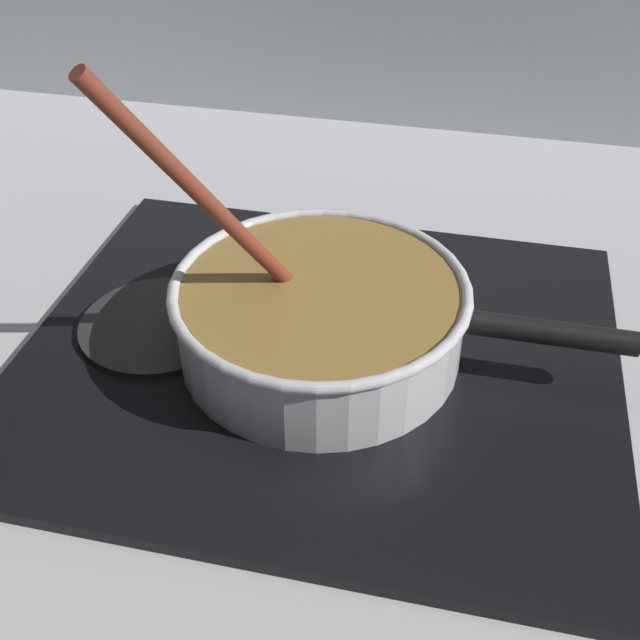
# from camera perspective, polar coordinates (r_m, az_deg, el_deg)

# --- Properties ---
(ground) EXTENTS (2.40, 1.60, 0.04)m
(ground) POSITION_cam_1_polar(r_m,az_deg,el_deg) (0.65, -15.05, -15.64)
(ground) COLOR #B7B7BC
(hob_plate) EXTENTS (0.56, 0.48, 0.01)m
(hob_plate) POSITION_cam_1_polar(r_m,az_deg,el_deg) (0.74, 0.00, -2.58)
(hob_plate) COLOR black
(hob_plate) RESTS_ON ground
(burner_ring) EXTENTS (0.19, 0.19, 0.01)m
(burner_ring) POSITION_cam_1_polar(r_m,az_deg,el_deg) (0.74, 0.00, -1.99)
(burner_ring) COLOR #592D0C
(burner_ring) RESTS_ON hob_plate
(spare_burner) EXTENTS (0.15, 0.15, 0.01)m
(spare_burner) POSITION_cam_1_polar(r_m,az_deg,el_deg) (0.78, -11.88, -0.32)
(spare_burner) COLOR #262628
(spare_burner) RESTS_ON hob_plate
(cooking_pan) EXTENTS (0.42, 0.27, 0.30)m
(cooking_pan) POSITION_cam_1_polar(r_m,az_deg,el_deg) (0.71, 0.07, 0.33)
(cooking_pan) COLOR silver
(cooking_pan) RESTS_ON hob_plate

